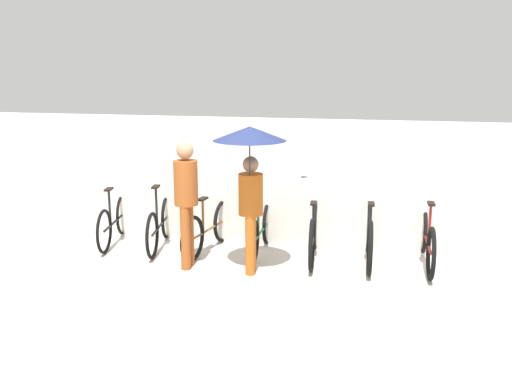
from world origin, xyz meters
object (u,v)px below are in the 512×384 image
parked_bicycle_0 (114,221)px  parked_bicycle_4 (314,233)px  pedestrian_leading (186,195)px  parked_bicycle_5 (369,236)px  parked_bicycle_1 (160,224)px  pedestrian_center (250,161)px  parked_bicycle_6 (427,240)px  parked_bicycle_2 (209,228)px  parked_bicycle_3 (261,231)px

parked_bicycle_0 → parked_bicycle_4: (3.10, -0.07, 0.03)m
parked_bicycle_0 → pedestrian_leading: pedestrian_leading is taller
parked_bicycle_4 → parked_bicycle_5: bearing=-93.2°
parked_bicycle_1 → pedestrian_leading: 1.20m
parked_bicycle_1 → pedestrian_leading: size_ratio=0.96×
parked_bicycle_5 → pedestrian_center: bearing=116.0°
parked_bicycle_6 → pedestrian_center: pedestrian_center is taller
parked_bicycle_4 → parked_bicycle_6: 1.55m
parked_bicycle_4 → parked_bicycle_5: parked_bicycle_4 is taller
parked_bicycle_5 → pedestrian_leading: size_ratio=0.99×
parked_bicycle_4 → pedestrian_center: pedestrian_center is taller
parked_bicycle_5 → parked_bicycle_0: bearing=86.7°
parked_bicycle_1 → parked_bicycle_6: bearing=-98.6°
parked_bicycle_0 → parked_bicycle_5: parked_bicycle_0 is taller
parked_bicycle_0 → parked_bicycle_5: (3.88, -0.06, 0.03)m
parked_bicycle_5 → pedestrian_center: size_ratio=0.87×
parked_bicycle_2 → parked_bicycle_4: (1.55, -0.00, 0.02)m
parked_bicycle_4 → pedestrian_leading: pedestrian_leading is taller
parked_bicycle_4 → parked_bicycle_6: parked_bicycle_4 is taller
parked_bicycle_2 → pedestrian_center: (0.82, -0.81, 1.16)m
parked_bicycle_3 → pedestrian_center: 1.45m
parked_bicycle_1 → parked_bicycle_4: size_ratio=0.98×
parked_bicycle_0 → parked_bicycle_2: bearing=-102.0°
pedestrian_leading → pedestrian_center: bearing=171.6°
parked_bicycle_6 → pedestrian_leading: (-3.19, -0.79, 0.65)m
parked_bicycle_2 → parked_bicycle_6: 3.10m
parked_bicycle_2 → parked_bicycle_4: bearing=-81.5°
parked_bicycle_6 → parked_bicycle_5: bearing=93.2°
parked_bicycle_4 → pedestrian_center: bearing=133.6°
parked_bicycle_1 → parked_bicycle_4: (2.33, -0.02, 0.02)m
pedestrian_leading → parked_bicycle_2: bearing=-99.1°
parked_bicycle_4 → parked_bicycle_6: bearing=-91.2°
pedestrian_leading → parked_bicycle_5: bearing=-165.6°
parked_bicycle_2 → pedestrian_leading: pedestrian_leading is taller
parked_bicycle_1 → pedestrian_center: bearing=-126.9°
parked_bicycle_1 → parked_bicycle_6: (3.88, 0.06, 0.01)m
parked_bicycle_0 → parked_bicycle_1: parked_bicycle_0 is taller
parked_bicycle_1 → parked_bicycle_2: size_ratio=0.97×
parked_bicycle_0 → parked_bicycle_6: 4.65m
parked_bicycle_4 → parked_bicycle_1: bearing=85.4°
parked_bicycle_3 → parked_bicycle_5: bearing=-91.8°
parked_bicycle_3 → pedestrian_leading: size_ratio=0.98×
parked_bicycle_6 → parked_bicycle_0: bearing=88.5°
parked_bicycle_0 → parked_bicycle_2: (1.55, -0.07, 0.00)m
parked_bicycle_0 → pedestrian_leading: bearing=-127.6°
parked_bicycle_2 → parked_bicycle_1: bearing=97.5°
parked_bicycle_1 → pedestrian_center: 2.14m
pedestrian_leading → parked_bicycle_4: bearing=-158.8°
parked_bicycle_3 → parked_bicycle_4: size_ratio=0.99×
parked_bicycle_1 → parked_bicycle_5: (3.10, -0.01, 0.02)m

